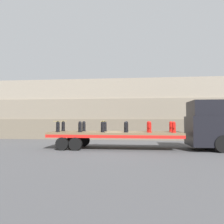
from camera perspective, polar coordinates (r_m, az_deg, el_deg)
name	(u,v)px	position (r m, az deg, el deg)	size (l,w,h in m)	color
ground_plane	(115,149)	(15.37, 0.78, -9.55)	(120.00, 120.00, 0.00)	#474749
rock_cliff	(122,109)	(23.22, 2.63, 0.67)	(60.00, 3.30, 6.20)	#665B4C
truck_cab	(209,126)	(15.94, 24.09, -3.30)	(2.63, 2.72, 3.26)	black
flatbed_trailer	(107,135)	(15.34, -1.40, -5.98)	(9.03, 2.65, 1.17)	brown
fire_hydrant_black_near_0	(58,127)	(15.56, -13.95, -3.76)	(0.31, 0.45, 0.74)	black
fire_hydrant_black_far_0	(63,126)	(16.62, -12.62, -3.66)	(0.31, 0.45, 0.74)	black
fire_hydrant_black_near_1	(80,127)	(15.10, -8.36, -3.86)	(0.31, 0.45, 0.74)	black
fire_hydrant_black_far_1	(84,126)	(16.19, -7.36, -3.73)	(0.31, 0.45, 0.74)	black
fire_hydrant_black_near_2	(103,127)	(14.78, -2.46, -3.92)	(0.31, 0.45, 0.74)	black
fire_hydrant_black_far_2	(105,126)	(15.89, -1.85, -3.78)	(0.31, 0.45, 0.74)	black
fire_hydrant_black_near_3	(126,127)	(14.63, 3.63, -3.93)	(0.31, 0.45, 0.74)	black
fire_hydrant_black_far_3	(126,126)	(15.75, 3.81, -3.80)	(0.31, 0.45, 0.74)	black
fire_hydrant_red_near_4	(150,127)	(14.64, 9.77, -3.91)	(0.31, 0.45, 0.74)	red
fire_hydrant_red_far_4	(149,127)	(15.76, 9.52, -3.77)	(0.31, 0.45, 0.74)	red
fire_hydrant_red_near_5	(174,127)	(14.82, 15.83, -3.84)	(0.31, 0.45, 0.74)	red
fire_hydrant_red_far_5	(171,127)	(15.93, 15.16, -3.71)	(0.31, 0.45, 0.74)	red
cargo_strap_rear	(61,121)	(16.08, -13.25, -2.33)	(0.05, 2.75, 0.01)	yellow
cargo_strap_middle	(104,121)	(15.33, -2.14, -2.40)	(0.05, 2.75, 0.01)	yellow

